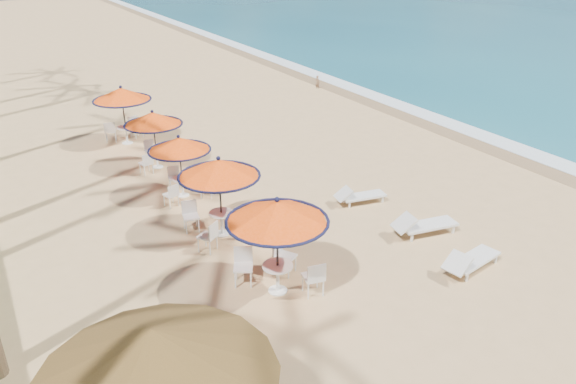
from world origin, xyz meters
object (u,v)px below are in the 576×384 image
Objects in this scene: station_1 at (219,179)px; palapa at (154,355)px; station_0 at (278,223)px; station_4 at (122,99)px; lounger_near at (470,260)px; station_3 at (152,124)px; lounger_mid at (423,224)px; lounger_far at (359,195)px; station_2 at (180,152)px.

palapa reaches higher than station_1.
station_0 is 0.69× the size of palapa.
lounger_near is (5.28, -14.95, -1.63)m from station_4.
station_3 is at bearing -86.00° from station_4.
lounger_near is at bearing -46.02° from station_1.
station_3 is (-0.08, 9.72, -0.18)m from station_0.
lounger_mid is at bearing 23.54° from palapa.
lounger_near is 4.92m from lounger_far.
station_4 is (-0.24, 3.42, 0.18)m from station_3.
station_1 reaches higher than station_3.
station_1 is (-0.09, 3.41, -0.09)m from station_0.
lounger_mid is (0.28, 2.18, 0.01)m from lounger_near.
station_0 is at bearing -137.14° from lounger_far.
station_1 is at bearing 123.53° from lounger_near.
station_0 reaches higher than station_1.
palapa is at bearing -146.68° from lounger_mid.
station_0 is at bearing -89.06° from station_2.
station_3 is (0.00, 6.31, -0.09)m from station_1.
station_4 reaches higher than station_1.
station_2 is 1.05× the size of lounger_mid.
station_1 is 6.31m from lounger_mid.
lounger_far is at bearing -35.57° from station_2.
station_0 is 3.41m from station_1.
palapa is (-4.13, -10.41, 0.86)m from station_2.
lounger_near is 0.96× the size of lounger_mid.
station_3 is 8.38m from lounger_far.
station_3 reaches higher than station_2.
station_2 is 11.23m from palapa.
palapa is (-9.19, -1.94, 2.17)m from lounger_near.
palapa is at bearing -138.50° from station_0.
station_4 is at bearing 91.40° from station_1.
station_1 is at bearing -88.60° from station_4.
station_4 reaches higher than station_2.
station_4 is at bearing 98.98° from lounger_near.
palapa is at bearing -111.63° from station_2.
station_4 is at bearing 91.41° from station_0.
palapa reaches higher than station_2.
lounger_mid is (5.23, 0.37, -1.61)m from station_0.
station_2 is at bearing 154.62° from lounger_far.
station_4 is (-0.24, 9.73, 0.10)m from station_1.
station_4 is at bearing 94.00° from station_3.
station_3 is at bearing 90.50° from station_0.
lounger_near is at bearing -66.40° from station_3.
station_2 is (-0.11, 6.66, -0.31)m from station_0.
station_1 is 9.74m from station_4.
station_1 reaches higher than lounger_near.
station_1 is 8.30m from palapa.
station_0 is at bearing -88.59° from station_4.
lounger_near is 9.64m from palapa.
lounger_near reaches higher than lounger_far.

